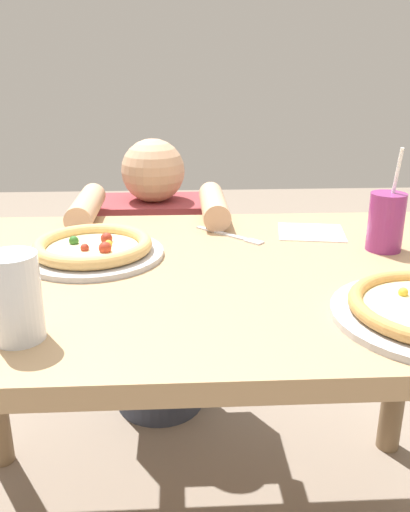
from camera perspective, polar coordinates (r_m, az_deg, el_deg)
The scene contains 7 objects.
dining_table at distance 1.16m, azimuth -0.12°, elevation -6.36°, with size 1.36×0.84×0.75m.
pizza_far at distance 1.20m, azimuth -11.79°, elevation 0.80°, with size 0.31×0.31×0.04m.
drink_cup_colored at distance 1.27m, azimuth 18.63°, elevation 3.48°, with size 0.08×0.08×0.23m.
water_cup_clear at distance 0.86m, azimuth -19.49°, elevation -4.09°, with size 0.08×0.08×0.14m.
paper_napkin at distance 1.37m, azimuth 11.18°, elevation 2.48°, with size 0.16×0.14×0.00m, color white.
fork at distance 1.32m, azimuth 2.86°, elevation 2.16°, with size 0.16×0.16×0.00m.
diner_seated at distance 1.80m, azimuth -5.11°, elevation -4.11°, with size 0.41×0.52×0.94m.
Camera 1 is at (-0.05, -1.03, 1.15)m, focal length 37.75 mm.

